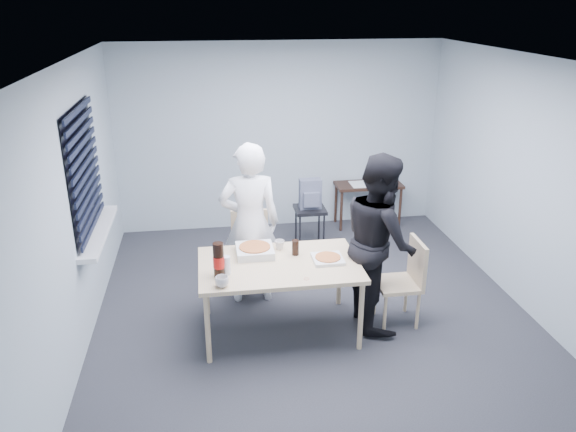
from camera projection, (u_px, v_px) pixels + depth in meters
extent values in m
plane|color=#2B2B2F|center=(312.00, 311.00, 5.99)|extent=(5.00, 5.00, 0.00)
plane|color=white|center=(317.00, 59.00, 5.04)|extent=(5.00, 5.00, 0.00)
plane|color=#A7B5BA|center=(280.00, 137.00, 7.82)|extent=(4.50, 0.00, 4.50)
plane|color=#A7B5BA|center=(399.00, 338.00, 3.22)|extent=(4.50, 0.00, 4.50)
plane|color=#A7B5BA|center=(77.00, 208.00, 5.20)|extent=(0.00, 5.00, 5.00)
plane|color=#A7B5BA|center=(527.00, 185.00, 5.83)|extent=(0.00, 5.00, 5.00)
plane|color=black|center=(83.00, 170.00, 5.48)|extent=(0.00, 1.30, 1.30)
cube|color=black|center=(86.00, 169.00, 5.49)|extent=(0.04, 1.30, 1.25)
cube|color=silver|center=(99.00, 232.00, 5.74)|extent=(0.18, 1.42, 0.05)
cube|color=#CBAB8E|center=(279.00, 265.00, 5.38)|extent=(1.53, 0.97, 0.04)
cylinder|color=#CBAB8E|center=(208.00, 329.00, 5.02)|extent=(0.05, 0.05, 0.71)
cylinder|color=#CBAB8E|center=(206.00, 284.00, 5.81)|extent=(0.05, 0.05, 0.71)
cylinder|color=#CBAB8E|center=(361.00, 316.00, 5.22)|extent=(0.05, 0.05, 0.71)
cylinder|color=#CBAB8E|center=(339.00, 274.00, 6.00)|extent=(0.05, 0.05, 0.71)
cube|color=#CBAB8E|center=(252.00, 254.00, 6.30)|extent=(0.42, 0.42, 0.04)
cube|color=#CBAB8E|center=(250.00, 228.00, 6.39)|extent=(0.42, 0.04, 0.44)
cylinder|color=#CBAB8E|center=(238.00, 280.00, 6.20)|extent=(0.03, 0.03, 0.41)
cylinder|color=#CBAB8E|center=(236.00, 266.00, 6.51)|extent=(0.03, 0.03, 0.41)
cylinder|color=#CBAB8E|center=(269.00, 278.00, 6.25)|extent=(0.03, 0.03, 0.41)
cylinder|color=#CBAB8E|center=(265.00, 265.00, 6.56)|extent=(0.03, 0.03, 0.41)
cube|color=#CBAB8E|center=(397.00, 284.00, 5.65)|extent=(0.42, 0.42, 0.04)
cube|color=#CBAB8E|center=(417.00, 261.00, 5.58)|extent=(0.04, 0.42, 0.44)
cylinder|color=#CBAB8E|center=(385.00, 313.00, 5.55)|extent=(0.03, 0.03, 0.41)
cylinder|color=#CBAB8E|center=(375.00, 297.00, 5.86)|extent=(0.03, 0.03, 0.41)
cylinder|color=#CBAB8E|center=(418.00, 311.00, 5.59)|extent=(0.03, 0.03, 0.41)
cylinder|color=#CBAB8E|center=(406.00, 294.00, 5.91)|extent=(0.03, 0.03, 0.41)
imported|color=white|center=(250.00, 224.00, 5.93)|extent=(0.65, 0.42, 1.77)
imported|color=black|center=(380.00, 241.00, 5.52)|extent=(0.47, 0.86, 1.77)
cube|color=#352117|center=(369.00, 185.00, 8.04)|extent=(0.95, 0.42, 0.04)
cylinder|color=#352117|center=(341.00, 211.00, 7.94)|extent=(0.04, 0.04, 0.59)
cylinder|color=#352117|center=(336.00, 203.00, 8.25)|extent=(0.04, 0.04, 0.59)
cylinder|color=#352117|center=(400.00, 208.00, 8.06)|extent=(0.04, 0.04, 0.59)
cylinder|color=#352117|center=(392.00, 200.00, 8.38)|extent=(0.04, 0.04, 0.59)
cube|color=black|center=(310.00, 209.00, 7.34)|extent=(0.40, 0.40, 0.04)
cylinder|color=black|center=(300.00, 234.00, 7.28)|extent=(0.04, 0.04, 0.51)
cylinder|color=black|center=(296.00, 225.00, 7.57)|extent=(0.04, 0.04, 0.51)
cylinder|color=black|center=(324.00, 233.00, 7.32)|extent=(0.04, 0.04, 0.51)
cylinder|color=black|center=(319.00, 224.00, 7.61)|extent=(0.04, 0.04, 0.51)
cube|color=slate|center=(310.00, 194.00, 7.26)|extent=(0.28, 0.15, 0.39)
cube|color=slate|center=(312.00, 200.00, 7.19)|extent=(0.21, 0.06, 0.19)
cube|color=silver|center=(255.00, 253.00, 5.55)|extent=(0.36, 0.36, 0.04)
cube|color=silver|center=(255.00, 249.00, 5.53)|extent=(0.36, 0.36, 0.04)
cylinder|color=#CC7F38|center=(255.00, 247.00, 5.52)|extent=(0.31, 0.31, 0.01)
cube|color=silver|center=(328.00, 259.00, 5.42)|extent=(0.29, 0.29, 0.03)
cylinder|color=#CC7F38|center=(328.00, 257.00, 5.41)|extent=(0.25, 0.25, 0.01)
imported|color=silver|center=(222.00, 282.00, 4.92)|extent=(0.17, 0.17, 0.10)
imported|color=silver|center=(280.00, 245.00, 5.65)|extent=(0.10, 0.10, 0.09)
cylinder|color=black|center=(295.00, 248.00, 5.52)|extent=(0.08, 0.08, 0.15)
cylinder|color=black|center=(219.00, 260.00, 5.06)|extent=(0.10, 0.10, 0.33)
cylinder|color=red|center=(219.00, 262.00, 5.07)|extent=(0.10, 0.10, 0.11)
cylinder|color=silver|center=(226.00, 265.00, 5.13)|extent=(0.08, 0.08, 0.18)
torus|color=red|center=(306.00, 279.00, 5.07)|extent=(0.05, 0.05, 0.00)
cube|color=white|center=(359.00, 184.00, 8.00)|extent=(0.31, 0.37, 0.01)
cube|color=black|center=(383.00, 180.00, 8.09)|extent=(0.13, 0.10, 0.06)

